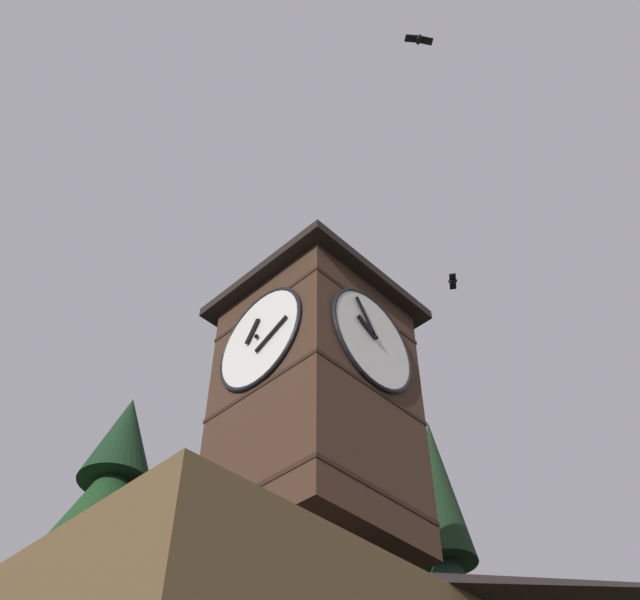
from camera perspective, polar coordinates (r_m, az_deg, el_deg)
name	(u,v)px	position (r m, az deg, el deg)	size (l,w,h in m)	color
clock_tower	(315,387)	(16.63, -0.36, -6.85)	(4.14, 4.14, 9.24)	#422B1E
flying_bird_high	(453,281)	(23.42, 10.43, 1.49)	(0.68, 0.56, 0.17)	black
flying_bird_low	(419,39)	(19.24, 7.80, 19.69)	(0.67, 0.57, 0.15)	black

